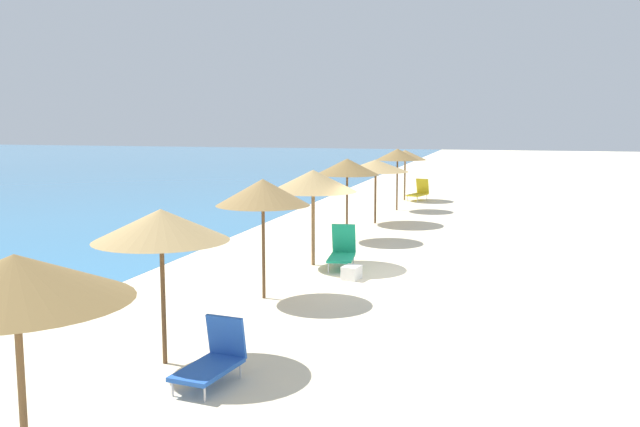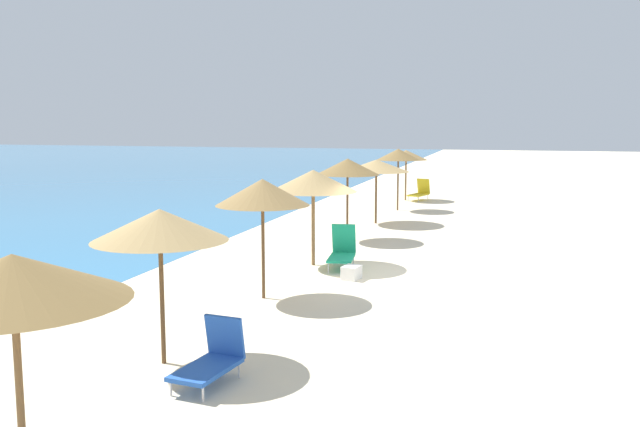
# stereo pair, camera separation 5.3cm
# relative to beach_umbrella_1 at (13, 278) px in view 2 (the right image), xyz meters

# --- Properties ---
(ground_plane) EXTENTS (160.00, 160.00, 0.00)m
(ground_plane) POSITION_rel_beach_umbrella_1_xyz_m (11.64, -2.14, -2.35)
(ground_plane) COLOR beige
(beach_umbrella_1) EXTENTS (2.67, 2.67, 2.63)m
(beach_umbrella_1) POSITION_rel_beach_umbrella_1_xyz_m (0.00, 0.00, 0.00)
(beach_umbrella_1) COLOR brown
(beach_umbrella_1) RESTS_ON ground_plane
(beach_umbrella_2) EXTENTS (2.29, 2.29, 2.66)m
(beach_umbrella_2) POSITION_rel_beach_umbrella_1_xyz_m (3.81, 0.21, 0.04)
(beach_umbrella_2) COLOR brown
(beach_umbrella_2) RESTS_ON ground_plane
(beach_umbrella_3) EXTENTS (2.17, 2.17, 2.79)m
(beach_umbrella_3) POSITION_rel_beach_umbrella_1_xyz_m (8.39, 0.08, 0.14)
(beach_umbrella_3) COLOR brown
(beach_umbrella_3) RESTS_ON ground_plane
(beach_umbrella_4) EXTENTS (2.48, 2.48, 2.73)m
(beach_umbrella_4) POSITION_rel_beach_umbrella_1_xyz_m (12.28, 0.01, 0.07)
(beach_umbrella_4) COLOR brown
(beach_umbrella_4) RESTS_ON ground_plane
(beach_umbrella_5) EXTENTS (2.19, 2.19, 2.82)m
(beach_umbrella_5) POSITION_rel_beach_umbrella_1_xyz_m (16.60, 0.04, 0.19)
(beach_umbrella_5) COLOR brown
(beach_umbrella_5) RESTS_ON ground_plane
(beach_umbrella_6) EXTENTS (2.62, 2.62, 2.56)m
(beach_umbrella_6) POSITION_rel_beach_umbrella_1_xyz_m (20.74, -0.16, -0.03)
(beach_umbrella_6) COLOR brown
(beach_umbrella_6) RESTS_ON ground_plane
(beach_umbrella_7) EXTENTS (2.00, 2.00, 2.82)m
(beach_umbrella_7) POSITION_rel_beach_umbrella_1_xyz_m (25.03, -0.34, 0.21)
(beach_umbrella_7) COLOR brown
(beach_umbrella_7) RESTS_ON ground_plane
(beach_umbrella_8) EXTENTS (2.18, 2.18, 2.59)m
(beach_umbrella_8) POSITION_rel_beach_umbrella_1_xyz_m (29.14, -0.08, -0.02)
(beach_umbrella_8) COLOR brown
(beach_umbrella_8) RESTS_ON ground_plane
(lounge_chair_0) EXTENTS (1.45, 0.82, 1.20)m
(lounge_chair_0) POSITION_rel_beach_umbrella_1_xyz_m (12.15, -0.88, -1.86)
(lounge_chair_0) COLOR #199972
(lounge_chair_0) RESTS_ON ground_plane
(lounge_chair_1) EXTENTS (1.37, 0.83, 0.99)m
(lounge_chair_1) POSITION_rel_beach_umbrella_1_xyz_m (3.22, -0.96, -1.95)
(lounge_chair_1) COLOR blue
(lounge_chair_1) RESTS_ON ground_plane
(lounge_chair_2) EXTENTS (1.59, 1.05, 1.09)m
(lounge_chair_2) POSITION_rel_beach_umbrella_1_xyz_m (29.32, -0.80, -1.92)
(lounge_chair_2) COLOR yellow
(lounge_chair_2) RESTS_ON ground_plane
(cooler_box) EXTENTS (0.60, 0.49, 0.35)m
(cooler_box) POSITION_rel_beach_umbrella_1_xyz_m (10.82, -1.45, -2.17)
(cooler_box) COLOR white
(cooler_box) RESTS_ON ground_plane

